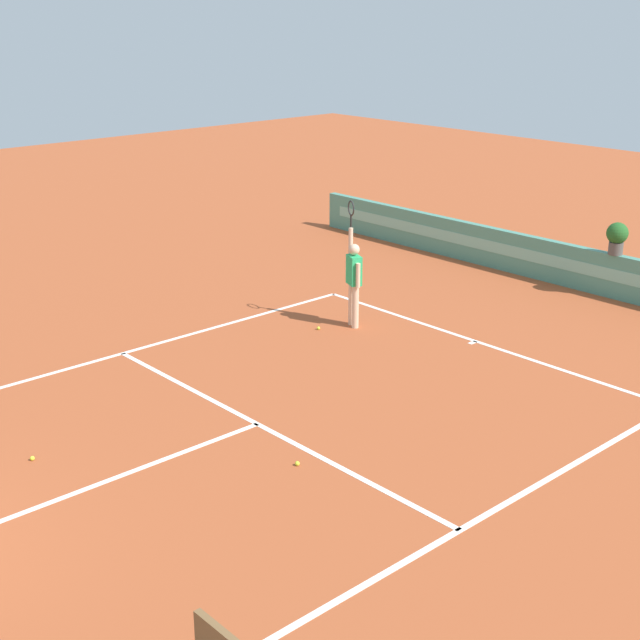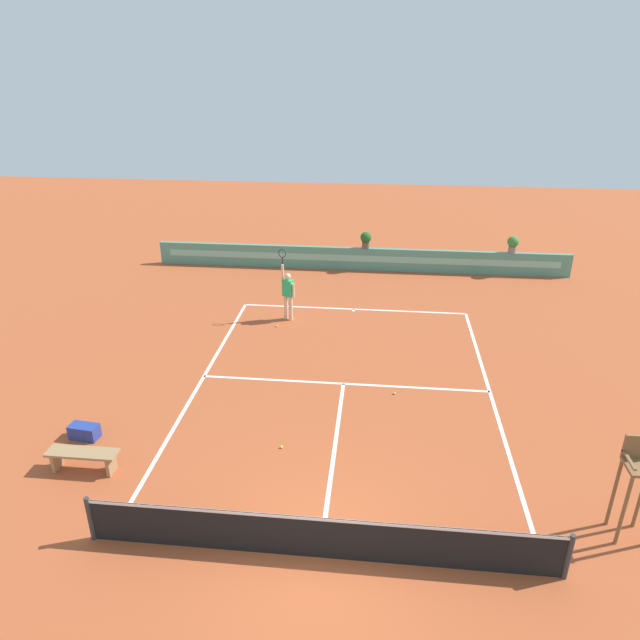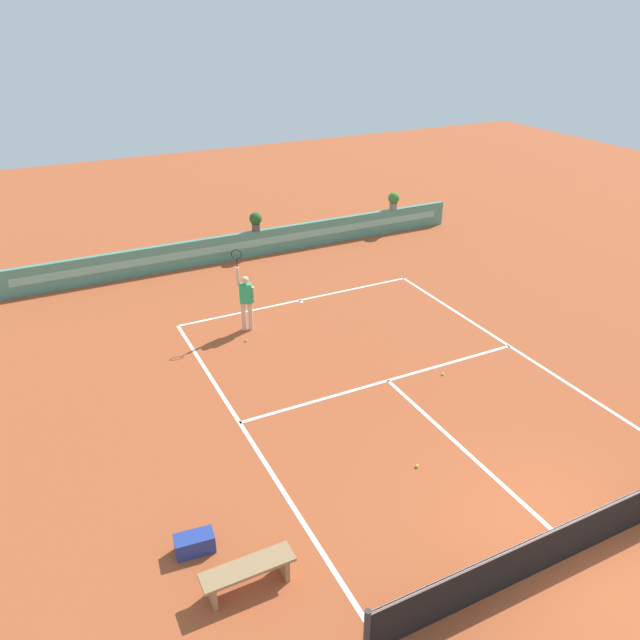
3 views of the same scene
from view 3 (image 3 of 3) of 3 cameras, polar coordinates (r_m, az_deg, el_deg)
The scene contains 12 objects.
ground_plane at distance 16.20m, azimuth 6.98°, elevation -6.21°, with size 60.00×60.00×0.00m, color #A84C28.
court_lines at distance 16.70m, azimuth 5.65°, elevation -5.00°, with size 8.32×11.94×0.01m.
net at distance 12.49m, azimuth 22.91°, elevation -17.45°, with size 8.92×0.10×1.00m.
back_wall_barrier at distance 24.36m, azimuth -6.37°, elevation 6.92°, with size 18.00×0.21×1.00m.
bench_courtside at distance 11.27m, azimuth -6.61°, elevation -21.90°, with size 1.60×0.44×0.51m.
gear_bag at distance 12.09m, azimuth -11.40°, elevation -19.40°, with size 0.70×0.36×0.36m, color navy.
tennis_player at distance 18.51m, azimuth -6.80°, elevation 2.01°, with size 0.58×0.34×2.58m.
tennis_ball_near_baseline at distance 16.92m, azimuth 11.16°, elevation -4.86°, with size 0.07×0.07×0.07m, color #CCE033.
tennis_ball_mid_court at distance 18.30m, azimuth -6.79°, elevation -1.87°, with size 0.07×0.07×0.07m, color #CCE033.
tennis_ball_by_sideline at distance 13.77m, azimuth 8.85°, elevation -13.07°, with size 0.07×0.07×0.07m, color #CCE033.
potted_plant_far_right at distance 26.85m, azimuth 6.76°, elevation 10.87°, with size 0.48×0.48×0.72m.
potted_plant_centre at distance 24.14m, azimuth -5.90°, elevation 9.06°, with size 0.48×0.48×0.72m.
Camera 3 is at (-7.75, -5.14, 8.85)m, focal length 34.99 mm.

